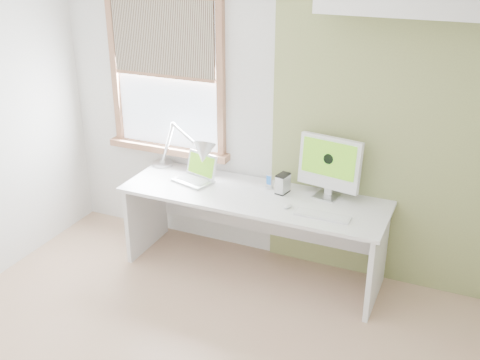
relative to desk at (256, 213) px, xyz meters
The scene contains 11 objects.
room 1.63m from the desk, 88.90° to the right, with size 4.04×3.54×2.64m.
accent_wall 1.32m from the desk, 16.14° to the left, with size 2.00×0.02×2.60m, color #878C53.
window 1.43m from the desk, 164.41° to the left, with size 1.20×0.14×1.42m.
desk is the anchor object (origin of this frame).
desk_lamp 0.73m from the desk, behind, with size 0.75×0.43×0.44m.
laptop 0.61m from the desk, behind, with size 0.38×0.34×0.23m.
phone_dock 0.27m from the desk, 58.67° to the left, with size 0.08×0.08×0.12m.
external_drive 0.35m from the desk, 19.27° to the left, with size 0.10×0.14×0.16m.
imac 0.76m from the desk, 15.11° to the left, with size 0.52×0.21×0.51m.
keyboard 0.69m from the desk, 18.62° to the right, with size 0.43×0.12×0.02m.
mouse 0.43m from the desk, 27.10° to the right, with size 0.05×0.09×0.03m, color white.
Camera 1 is at (1.57, -2.53, 2.73)m, focal length 42.81 mm.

